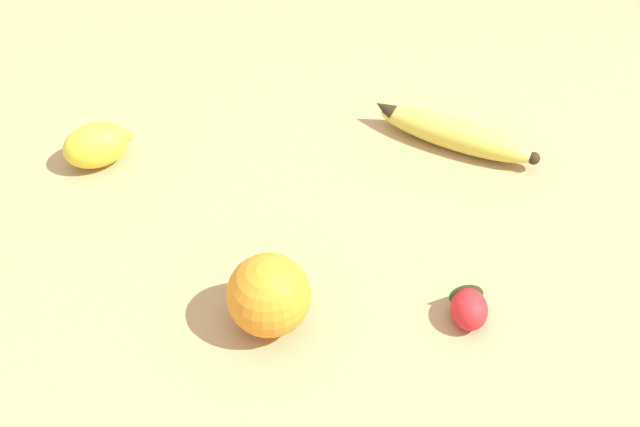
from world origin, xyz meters
The scene contains 5 objects.
ground_plane centered at (0.00, 0.00, 0.00)m, with size 3.00×3.00×0.00m, color tan.
banana centered at (0.11, -0.20, 0.02)m, with size 0.10×0.19×0.04m.
orange centered at (-0.15, -0.02, 0.04)m, with size 0.08×0.08×0.08m.
strawberry centered at (-0.13, -0.21, 0.02)m, with size 0.05×0.04×0.03m.
lemon centered at (0.05, 0.19, 0.02)m, with size 0.08×0.09×0.05m.
Camera 1 is at (-0.64, -0.12, 0.68)m, focal length 50.00 mm.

